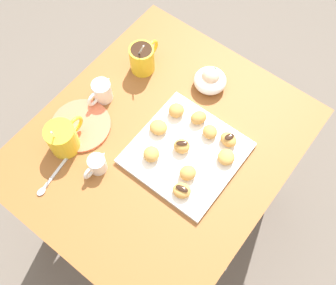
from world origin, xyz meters
TOP-DOWN VIEW (x-y plane):
  - ground_plane at (0.00, 0.00)m, footprint 8.00×8.00m
  - dining_table at (0.00, 0.00)m, footprint 0.86×0.74m
  - pastry_plate_square at (0.02, -0.09)m, footprint 0.30×0.30m
  - coffee_mug_yellow_left at (-0.18, 0.22)m, footprint 0.13×0.09m
  - coffee_mug_yellow_right at (0.19, 0.22)m, footprint 0.12×0.08m
  - cream_pitcher_white at (0.01, 0.24)m, footprint 0.10×0.06m
  - ice_cream_bowl at (0.26, -0.00)m, footprint 0.11×0.11m
  - chocolate_sauce_pitcher at (-0.18, 0.09)m, footprint 0.09×0.05m
  - saucer_coral_left at (-0.11, 0.23)m, footprint 0.19×0.19m
  - loose_spoon_near_saucer at (-0.29, 0.18)m, footprint 0.16×0.03m
  - beignet_0 at (0.13, -0.05)m, footprint 0.06×0.06m
  - beignet_1 at (0.11, -0.11)m, footprint 0.06×0.06m
  - beignet_2 at (0.12, -0.17)m, footprint 0.05×0.06m
  - chocolate_drizzle_2 at (0.12, -0.17)m, footprint 0.04×0.03m
  - beignet_3 at (0.07, -0.19)m, footprint 0.07×0.07m
  - beignet_4 at (0.02, -0.07)m, footprint 0.06×0.06m
  - chocolate_drizzle_4 at (0.02, -0.07)m, footprint 0.03×0.04m
  - beignet_5 at (-0.06, -0.02)m, footprint 0.07×0.07m
  - beignet_6 at (0.10, 0.02)m, footprint 0.06×0.06m
  - beignet_7 at (0.02, 0.02)m, footprint 0.06×0.07m
  - beignet_8 at (-0.09, -0.15)m, footprint 0.06×0.06m
  - chocolate_drizzle_8 at (-0.09, -0.15)m, footprint 0.02×0.04m
  - beignet_9 at (-0.04, -0.13)m, footprint 0.06×0.06m

SIDE VIEW (x-z plane):
  - ground_plane at x=0.00m, z-range 0.00..0.00m
  - dining_table at x=0.00m, z-range 0.21..0.92m
  - loose_spoon_near_saucer at x=-0.29m, z-range 0.71..0.72m
  - saucer_coral_left at x=-0.11m, z-range 0.71..0.72m
  - pastry_plate_square at x=0.02m, z-range 0.71..0.73m
  - chocolate_sauce_pitcher at x=-0.18m, z-range 0.71..0.77m
  - beignet_8 at x=-0.09m, z-range 0.73..0.76m
  - beignet_3 at x=0.07m, z-range 0.73..0.76m
  - beignet_7 at x=0.02m, z-range 0.73..0.76m
  - beignet_1 at x=0.11m, z-range 0.73..0.76m
  - beignet_2 at x=0.12m, z-range 0.73..0.76m
  - ice_cream_bowl at x=0.26m, z-range 0.70..0.78m
  - beignet_4 at x=0.02m, z-range 0.73..0.76m
  - beignet_0 at x=0.13m, z-range 0.73..0.76m
  - beignet_6 at x=0.10m, z-range 0.73..0.76m
  - beignet_9 at x=-0.04m, z-range 0.73..0.76m
  - beignet_5 at x=-0.06m, z-range 0.73..0.76m
  - cream_pitcher_white at x=0.01m, z-range 0.71..0.79m
  - chocolate_drizzle_8 at x=-0.09m, z-range 0.75..0.76m
  - chocolate_drizzle_2 at x=0.12m, z-range 0.76..0.76m
  - coffee_mug_yellow_right at x=0.19m, z-range 0.69..0.83m
  - coffee_mug_yellow_left at x=-0.18m, z-range 0.69..0.84m
  - chocolate_drizzle_4 at x=0.02m, z-range 0.76..0.77m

